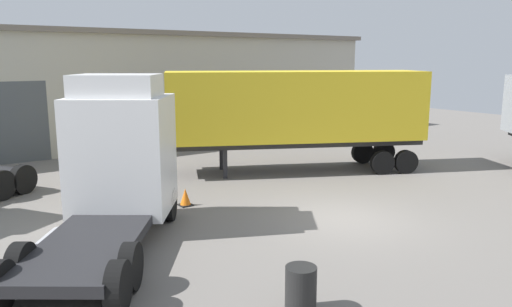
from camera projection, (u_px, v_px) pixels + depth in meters
name	position (u px, v px, depth m)	size (l,w,h in m)	color
ground_plane	(344.00, 219.00, 14.43)	(60.00, 60.00, 0.00)	slate
warehouse_building	(124.00, 87.00, 27.85)	(29.82, 7.22, 5.98)	#B7B2A3
tractor_unit_white	(117.00, 161.00, 12.96)	(5.71, 6.65, 4.18)	silver
container_trailer_green	(297.00, 108.00, 20.13)	(10.35, 6.74, 4.08)	yellow
oil_drum	(301.00, 290.00, 9.08)	(0.58, 0.58, 0.88)	black
traffic_cone	(185.00, 198.00, 15.73)	(0.40, 0.40, 0.55)	black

